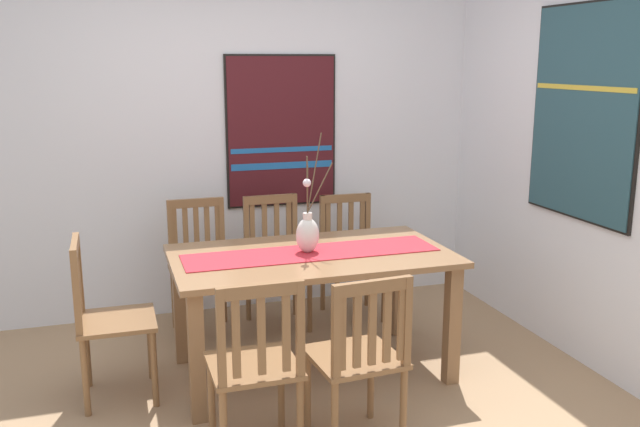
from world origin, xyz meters
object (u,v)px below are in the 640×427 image
Objects in this scene: centerpiece_vase at (308,232)px; chair_3 at (360,356)px; painting_on_back_wall at (281,131)px; dining_table at (311,272)px; painting_on_side_wall at (584,113)px; chair_5 at (351,252)px; chair_0 at (276,259)px; chair_4 at (256,365)px; chair_2 at (106,316)px; chair_1 at (200,264)px.

centerpiece_vase reaches higher than chair_3.
dining_table is at bearing -96.66° from painting_on_back_wall.
centerpiece_vase is 0.54× the size of painting_on_side_wall.
painting_on_side_wall is (1.09, -1.11, 1.09)m from chair_5.
chair_3 is (-0.01, -1.73, -0.00)m from chair_0.
chair_4 reaches higher than dining_table.
chair_5 is 1.90m from painting_on_side_wall.
chair_4 is 0.70× the size of painting_on_side_wall.
centerpiece_vase is 0.99m from chair_3.
chair_3 reaches higher than chair_5.
chair_0 is 1.43m from chair_2.
centerpiece_vase is 0.76× the size of chair_1.
chair_2 is 1.95m from chair_5.
chair_1 is 1.00× the size of chair_2.
chair_5 reaches higher than dining_table.
centerpiece_vase is (-0.02, 0.02, 0.24)m from dining_table.
centerpiece_vase reaches higher than chair_1.
painting_on_side_wall reaches higher than chair_5.
chair_4 is at bearing -51.84° from chair_2.
painting_on_back_wall is at bearing 83.34° from dining_table.
dining_table is 0.99m from chair_4.
chair_5 is (0.58, 0.03, -0.01)m from chair_0.
chair_3 is (-0.03, -0.89, -0.16)m from dining_table.
centerpiece_vase is at bearing -124.52° from chair_5.
painting_on_back_wall reaches higher than chair_4.
chair_0 reaches higher than chair_4.
chair_0 is 2.26m from painting_on_side_wall.
dining_table is 1.78× the size of chair_0.
chair_4 is at bearing -121.00° from centerpiece_vase.
painting_on_side_wall is at bearing -26.39° from chair_1.
chair_2 is at bearing -154.34° from chair_5.
centerpiece_vase is 0.78× the size of chair_3.
painting_on_back_wall is (0.17, 1.25, 0.47)m from centerpiece_vase.
chair_0 is at bearing 89.78° from centerpiece_vase.
chair_0 is 1.02× the size of chair_3.
dining_table is at bearing -89.02° from chair_0.
chair_1 is 1.82m from chair_3.
chair_2 is at bearing 174.74° from painting_on_side_wall.
painting_on_back_wall is (0.15, 1.27, 0.71)m from dining_table.
painting_on_side_wall is (1.51, -1.51, 0.21)m from painting_on_back_wall.
dining_table is 1.03m from chair_1.
centerpiece_vase is 1.06m from chair_4.
chair_5 is (0.58, 0.85, -0.41)m from centerpiece_vase.
centerpiece_vase is at bearing -57.64° from chair_1.
chair_2 reaches higher than chair_0.
chair_4 is 0.81× the size of painting_on_back_wall.
chair_3 is at bearing -108.67° from chair_5.
chair_1 is 1.04× the size of chair_5.
painting_on_back_wall is 2.15m from painting_on_side_wall.
painting_on_back_wall is (0.16, 0.43, 0.86)m from chair_0.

